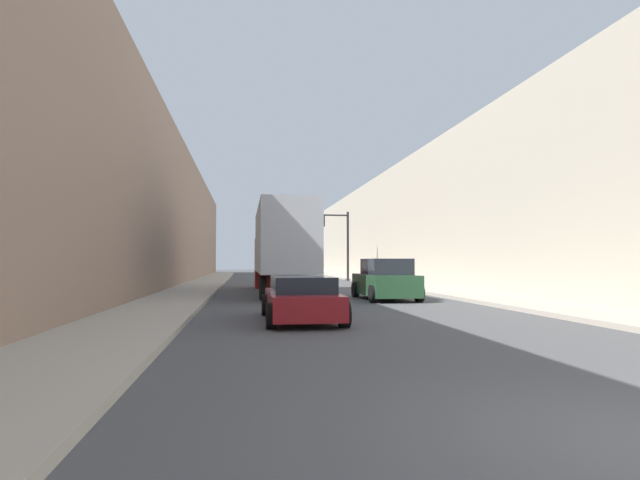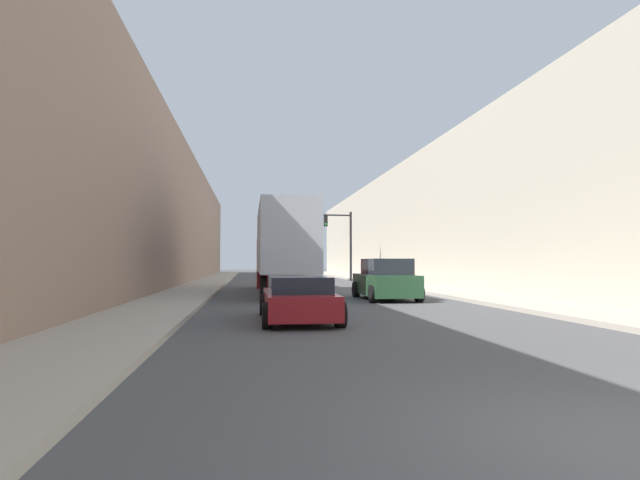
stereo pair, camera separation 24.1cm
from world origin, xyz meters
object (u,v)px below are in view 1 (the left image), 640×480
Objects in this scene: semi_truck at (281,246)px; traffic_signal_gantry at (329,232)px; sedan_car at (301,299)px; suv_car at (385,280)px.

semi_truck is 16.52m from traffic_signal_gantry.
suv_car is at bearing 58.17° from sedan_car.
suv_car is (4.10, -5.08, -1.60)m from semi_truck.
sedan_car is 8.41m from suv_car.
traffic_signal_gantry is at bearing 78.81° from sedan_car.
semi_truck is 12.36m from sedan_car.
semi_truck is at bearing -108.35° from traffic_signal_gantry.
semi_truck reaches higher than suv_car.
semi_truck is 6.72m from suv_car.
traffic_signal_gantry is at bearing 87.04° from suv_car.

